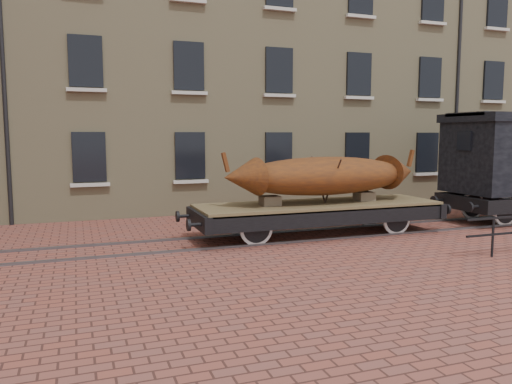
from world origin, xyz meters
name	(u,v)px	position (x,y,z in m)	size (l,w,h in m)	color
ground	(311,236)	(0.00, 0.00, 0.00)	(90.00, 90.00, 0.00)	brown
warehouse_cream	(278,51)	(3.00, 9.99, 7.00)	(40.00, 10.19, 14.00)	tan
rail_track	(311,235)	(0.00, 0.00, 0.03)	(30.00, 1.52, 0.06)	#59595E
flatcar_wagon	(319,209)	(0.23, 0.00, 0.77)	(8.15, 2.21, 1.23)	brown
iron_boat	(325,176)	(0.43, 0.00, 1.76)	(6.40, 1.99, 1.54)	brown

